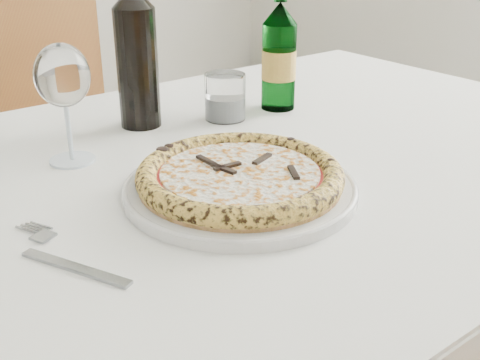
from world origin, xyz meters
The scene contains 9 objects.
dining_table centered at (-0.01, 0.12, 0.67)m, with size 1.55×0.93×0.76m.
chair_far centered at (0.07, 0.90, 0.53)m, with size 0.42×0.42×0.93m.
plate centered at (-0.01, 0.02, 0.76)m, with size 0.31×0.31×0.02m.
pizza centered at (-0.01, 0.02, 0.78)m, with size 0.27×0.27×0.03m.
fork centered at (-0.26, 0.01, 0.76)m, with size 0.07×0.19×0.00m.
wine_glass centered at (-0.13, 0.26, 0.88)m, with size 0.08×0.08×0.18m.
tumbler centered at (0.17, 0.28, 0.79)m, with size 0.07×0.07×0.08m.
beer_bottle centered at (0.28, 0.27, 0.85)m, with size 0.06×0.06×0.24m.
wine_bottle centered at (0.03, 0.35, 0.88)m, with size 0.07×0.07×0.29m.
Camera 1 is at (-0.46, -0.54, 1.10)m, focal length 45.00 mm.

